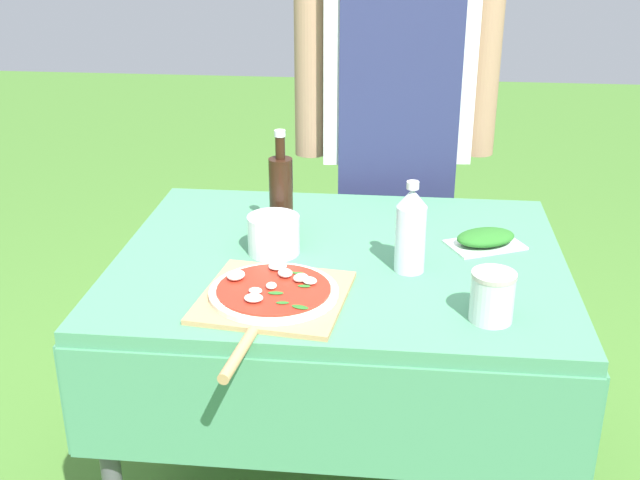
% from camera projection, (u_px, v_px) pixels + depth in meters
% --- Properties ---
extents(prep_table, '(1.15, 0.93, 0.80)m').
position_uv_depth(prep_table, '(340.00, 289.00, 2.08)').
color(prep_table, '#478960').
rests_on(prep_table, ground).
extents(person_cook, '(0.64, 0.26, 1.72)m').
position_uv_depth(person_cook, '(396.00, 109.00, 2.56)').
color(person_cook, '#70604C').
rests_on(person_cook, ground).
extents(pizza_on_peel, '(0.36, 0.53, 0.05)m').
position_uv_depth(pizza_on_peel, '(273.00, 295.00, 1.81)').
color(pizza_on_peel, tan).
rests_on(pizza_on_peel, prep_table).
extents(oil_bottle, '(0.06, 0.06, 0.29)m').
position_uv_depth(oil_bottle, '(281.00, 195.00, 2.12)').
color(oil_bottle, black).
rests_on(oil_bottle, prep_table).
extents(water_bottle, '(0.07, 0.07, 0.23)m').
position_uv_depth(water_bottle, '(411.00, 230.00, 1.92)').
color(water_bottle, silver).
rests_on(water_bottle, prep_table).
extents(herb_container, '(0.22, 0.19, 0.04)m').
position_uv_depth(herb_container, '(486.00, 239.00, 2.09)').
color(herb_container, silver).
rests_on(herb_container, prep_table).
extents(mixing_tub, '(0.13, 0.13, 0.10)m').
position_uv_depth(mixing_tub, '(274.00, 235.00, 2.04)').
color(mixing_tub, silver).
rests_on(mixing_tub, prep_table).
extents(sauce_jar, '(0.10, 0.10, 0.11)m').
position_uv_depth(sauce_jar, '(492.00, 299.00, 1.71)').
color(sauce_jar, silver).
rests_on(sauce_jar, prep_table).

